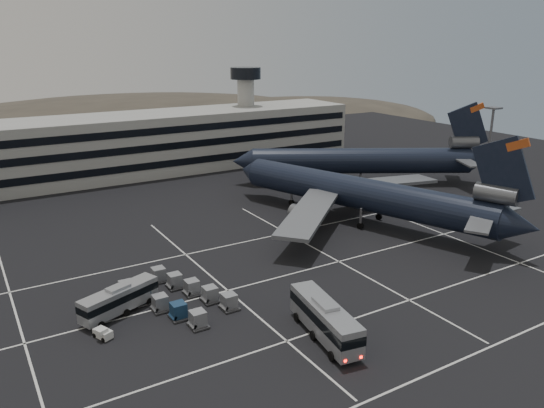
{
  "coord_description": "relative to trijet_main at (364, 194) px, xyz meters",
  "views": [
    {
      "loc": [
        -33.09,
        -51.61,
        30.66
      ],
      "look_at": [
        10.0,
        19.41,
        5.0
      ],
      "focal_mm": 35.0,
      "sensor_mm": 36.0,
      "label": 1
    }
  ],
  "objects": [
    {
      "name": "uld_cluster",
      "position": [
        -39.04,
        -11.15,
        -4.31
      ],
      "size": [
        12.13,
        16.44,
        1.93
      ],
      "rotation": [
        0.0,
        0.0,
        0.37
      ],
      "color": "#2D2D30",
      "rests_on": "ground"
    },
    {
      "name": "tug_a",
      "position": [
        -48.85,
        -14.83,
        -4.65
      ],
      "size": [
        1.96,
        2.4,
        1.34
      ],
      "rotation": [
        0.0,
        0.0,
        0.39
      ],
      "color": "silver",
      "rests_on": "ground"
    },
    {
      "name": "lane_markings",
      "position": [
        -25.37,
        -14.87,
        -5.24
      ],
      "size": [
        90.0,
        55.62,
        0.01
      ],
      "color": "silver",
      "rests_on": "ground"
    },
    {
      "name": "hills",
      "position": [
        -8.33,
        154.4,
        -17.32
      ],
      "size": [
        352.0,
        180.0,
        44.0
      ],
      "color": "#38332B",
      "rests_on": "ground"
    },
    {
      "name": "tug_b",
      "position": [
        -28.44,
        -29.06,
        -4.57
      ],
      "size": [
        2.5,
        2.78,
        1.54
      ],
      "rotation": [
        0.0,
        0.0,
        0.56
      ],
      "color": "silver",
      "rests_on": "ground"
    },
    {
      "name": "trijet_far",
      "position": [
        17.89,
        20.25,
        0.18
      ],
      "size": [
        52.34,
        35.48,
        18.08
      ],
      "rotation": [
        0.0,
        0.0,
        1.04
      ],
      "color": "black",
      "rests_on": "ground"
    },
    {
      "name": "trijet_main",
      "position": [
        0.0,
        0.0,
        0.0
      ],
      "size": [
        44.99,
        56.15,
        18.08
      ],
      "rotation": [
        0.0,
        0.0,
        0.32
      ],
      "color": "black",
      "rests_on": "ground"
    },
    {
      "name": "lightpole_right",
      "position": [
        31.68,
        -0.6,
        6.57
      ],
      "size": [
        2.4,
        2.4,
        18.28
      ],
      "color": "slate",
      "rests_on": "ground"
    },
    {
      "name": "bus_far",
      "position": [
        -45.76,
        -10.34,
        -3.33
      ],
      "size": [
        10.09,
        5.85,
        3.51
      ],
      "rotation": [
        0.0,
        0.0,
        1.95
      ],
      "color": "gray",
      "rests_on": "ground"
    },
    {
      "name": "terminal",
      "position": [
        -29.27,
        55.55,
        1.68
      ],
      "size": [
        125.0,
        26.0,
        24.0
      ],
      "color": "gray",
      "rests_on": "ground"
    },
    {
      "name": "ground",
      "position": [
        -26.32,
        -15.6,
        -5.25
      ],
      "size": [
        260.0,
        260.0,
        0.0
      ],
      "primitive_type": "plane",
      "color": "black",
      "rests_on": "ground"
    },
    {
      "name": "bus_near",
      "position": [
        -28.41,
        -27.05,
        -2.91
      ],
      "size": [
        4.71,
        12.39,
        4.27
      ],
      "rotation": [
        0.0,
        0.0,
        -0.16
      ],
      "color": "gray",
      "rests_on": "ground"
    }
  ]
}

